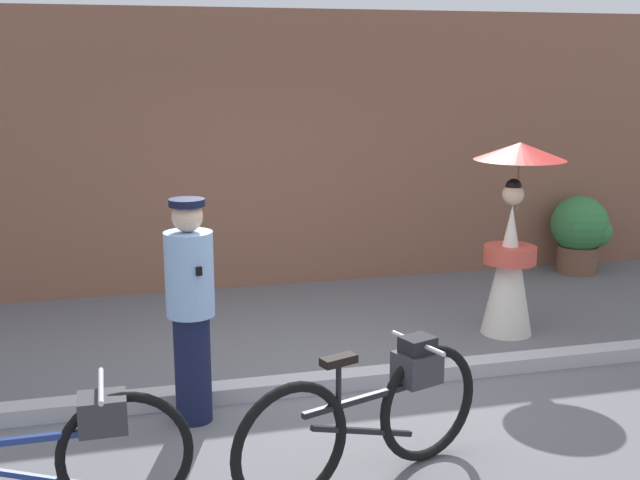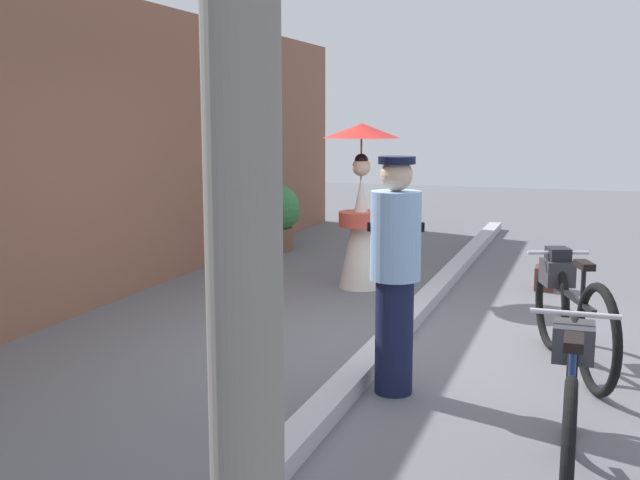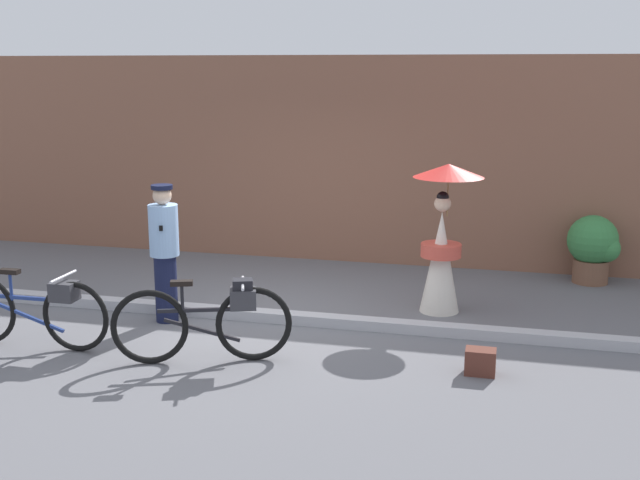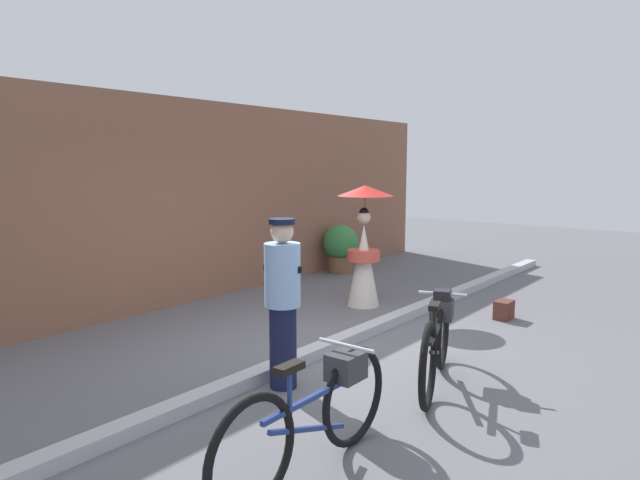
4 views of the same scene
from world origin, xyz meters
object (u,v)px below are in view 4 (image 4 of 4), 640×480
object	(u,v)px
bicycle_near_officer	(314,413)
person_with_parasol	(364,244)
bicycle_far_side	(437,339)
backpack_on_pavement	(504,309)
potted_plant_by_door	(342,246)
person_officer	(283,299)

from	to	relation	value
bicycle_near_officer	person_with_parasol	world-z (taller)	person_with_parasol
bicycle_far_side	backpack_on_pavement	distance (m)	2.72
bicycle_far_side	potted_plant_by_door	bearing A→B (deg)	45.53
potted_plant_by_door	person_with_parasol	bearing A→B (deg)	-136.45
person_officer	potted_plant_by_door	size ratio (longest dim) A/B	1.71
person_officer	bicycle_near_officer	bearing A→B (deg)	-129.64
bicycle_near_officer	bicycle_far_side	bearing A→B (deg)	1.81
backpack_on_pavement	person_officer	bearing A→B (deg)	167.90
person_officer	backpack_on_pavement	bearing A→B (deg)	-12.10
person_officer	person_with_parasol	distance (m)	3.30
bicycle_far_side	person_with_parasol	bearing A→B (deg)	47.20
bicycle_near_officer	bicycle_far_side	distance (m)	1.95
bicycle_near_officer	potted_plant_by_door	size ratio (longest dim) A/B	1.95
bicycle_far_side	person_officer	size ratio (longest dim) A/B	1.07
bicycle_near_officer	person_officer	bearing A→B (deg)	50.36
bicycle_near_officer	backpack_on_pavement	world-z (taller)	bicycle_near_officer
bicycle_near_officer	person_with_parasol	distance (m)	4.71
person_officer	person_with_parasol	world-z (taller)	person_with_parasol
person_officer	backpack_on_pavement	distance (m)	3.82
potted_plant_by_door	person_officer	bearing A→B (deg)	-149.20
person_officer	bicycle_far_side	bearing A→B (deg)	-48.52
potted_plant_by_door	backpack_on_pavement	xyz separation A→B (m)	(-1.33, -3.76, -0.39)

